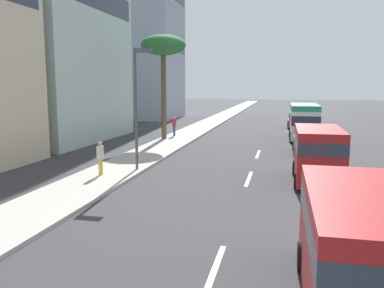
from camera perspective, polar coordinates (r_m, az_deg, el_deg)
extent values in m
plane|color=#38383A|center=(36.16, 10.23, 0.99)|extent=(198.00, 198.00, 0.00)
cube|color=#B2ADA3|center=(37.12, -0.64, 1.42)|extent=(162.00, 3.04, 0.15)
cube|color=silver|center=(10.31, 3.12, -17.60)|extent=(3.20, 0.16, 0.01)
cube|color=silver|center=(19.88, 8.05, -4.89)|extent=(3.20, 0.16, 0.01)
cube|color=silver|center=(27.01, 9.33, -1.43)|extent=(3.20, 0.16, 0.01)
cube|color=silver|center=(34.95, 15.56, 2.84)|extent=(6.35, 2.17, 2.30)
cube|color=#268C66|center=(34.86, 15.65, 5.07)|extent=(6.35, 2.17, 0.44)
cube|color=#28333D|center=(34.92, 15.59, 3.55)|extent=(6.36, 2.18, 0.77)
cylinder|color=black|center=(36.84, 13.77, 1.67)|extent=(0.84, 0.26, 0.84)
cylinder|color=black|center=(36.94, 16.97, 1.56)|extent=(0.84, 0.26, 0.84)
cylinder|color=black|center=(33.19, 13.87, 0.96)|extent=(0.84, 0.26, 0.84)
cylinder|color=black|center=(33.30, 17.42, 0.85)|extent=(0.84, 0.26, 0.84)
cube|color=#1E478C|center=(27.83, 16.06, -0.12)|extent=(4.20, 1.79, 0.85)
cube|color=#38424C|center=(27.53, 16.15, 1.40)|extent=(2.31, 1.64, 0.69)
cylinder|color=black|center=(29.13, 14.29, -0.24)|extent=(0.64, 0.22, 0.64)
cylinder|color=black|center=(29.22, 17.51, -0.35)|extent=(0.64, 0.22, 0.64)
cylinder|color=black|center=(26.55, 14.42, -1.06)|extent=(0.64, 0.22, 0.64)
cylinder|color=black|center=(26.66, 17.96, -1.17)|extent=(0.64, 0.22, 0.64)
cube|color=#A51E1E|center=(19.63, 17.41, -1.27)|extent=(4.80, 2.03, 2.36)
cube|color=#2D3842|center=(19.56, 17.48, 0.23)|extent=(4.81, 2.03, 0.57)
cylinder|color=black|center=(21.17, 14.39, -3.28)|extent=(0.72, 0.24, 0.72)
cylinder|color=black|center=(21.32, 19.57, -3.42)|extent=(0.72, 0.24, 0.72)
cylinder|color=black|center=(18.36, 14.62, -5.05)|extent=(0.72, 0.24, 0.72)
cylinder|color=black|center=(18.53, 20.61, -5.19)|extent=(0.72, 0.24, 0.72)
cube|color=#A51E1E|center=(8.88, 22.35, -13.36)|extent=(5.20, 1.98, 2.25)
cube|color=#2D3842|center=(8.72, 22.53, -10.33)|extent=(5.21, 1.99, 0.54)
cylinder|color=black|center=(10.58, 15.40, -15.11)|extent=(0.72, 0.24, 0.72)
cube|color=#A51E1E|center=(44.87, 14.62, 2.96)|extent=(4.08, 1.87, 0.76)
cube|color=#38424C|center=(44.62, 14.66, 3.82)|extent=(2.24, 1.72, 0.62)
cylinder|color=black|center=(46.13, 13.49, 2.84)|extent=(0.64, 0.22, 0.64)
cylinder|color=black|center=(46.19, 15.63, 2.77)|extent=(0.64, 0.22, 0.64)
cylinder|color=black|center=(43.62, 13.52, 2.54)|extent=(0.64, 0.22, 0.64)
cylinder|color=black|center=(43.68, 15.79, 2.46)|extent=(0.64, 0.22, 0.64)
cylinder|color=gold|center=(20.21, -12.91, -3.21)|extent=(0.14, 0.14, 0.80)
cylinder|color=gold|center=(20.36, -12.72, -3.13)|extent=(0.14, 0.14, 0.80)
cube|color=beige|center=(20.16, -12.88, -1.16)|extent=(0.34, 0.25, 0.64)
sphere|color=tan|center=(20.09, -12.92, 0.04)|extent=(0.22, 0.22, 0.22)
cylinder|color=navy|center=(35.06, -2.56, 1.83)|extent=(0.14, 0.14, 0.85)
cylinder|color=navy|center=(35.21, -2.49, 1.86)|extent=(0.14, 0.14, 0.85)
cube|color=red|center=(35.06, -2.54, 3.08)|extent=(0.23, 0.33, 0.67)
sphere|color=beige|center=(35.02, -2.54, 3.81)|extent=(0.23, 0.23, 0.23)
cylinder|color=brown|center=(33.23, -4.03, 6.82)|extent=(0.41, 0.41, 7.05)
ellipsoid|color=#2D7238|center=(33.37, -4.10, 13.83)|extent=(3.64, 3.64, 1.64)
cylinder|color=#4C4C51|center=(21.02, -7.96, 4.85)|extent=(0.14, 0.14, 6.26)
cube|color=#4C4C51|center=(20.91, -6.94, 13.02)|extent=(0.24, 0.90, 0.20)
cube|color=#2D3847|center=(55.37, -2.32, 13.81)|extent=(9.55, 0.08, 1.83)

